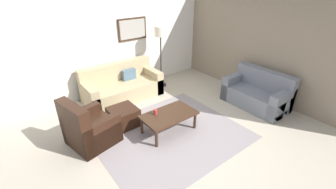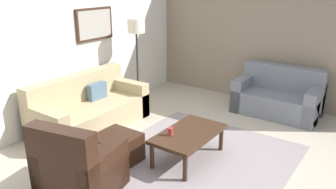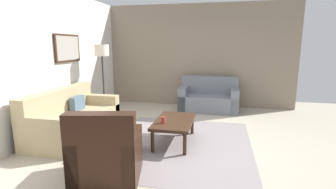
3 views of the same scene
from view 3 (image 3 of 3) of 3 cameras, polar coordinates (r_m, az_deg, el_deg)
The scene contains 12 objects.
ground_plane at distance 4.46m, azimuth 2.70°, elevation -11.17°, with size 8.00×8.00×0.00m, color #B2A893.
rear_partition at distance 5.23m, azimuth -26.71°, elevation 6.77°, with size 6.00×0.12×2.80m, color silver.
stone_feature_panel at distance 7.11m, azimuth 6.88°, elevation 8.72°, with size 0.12×5.20×2.80m, color gray.
area_rug at distance 4.46m, azimuth 2.70°, elevation -11.12°, with size 2.84×2.43×0.01m, color gray.
couch_main at distance 5.12m, azimuth -21.15°, elevation -5.46°, with size 1.97×0.92×0.88m.
couch_loveseat at distance 6.71m, azimuth 9.23°, elevation -0.97°, with size 0.81×1.50×0.88m.
armchair_leather at distance 3.32m, azimuth -13.83°, elevation -13.89°, with size 0.95×0.95×0.95m.
ottoman at distance 4.10m, azimuth -10.98°, elevation -10.41°, with size 0.56×0.56×0.40m, color black.
coffee_table at distance 4.41m, azimuth 1.44°, elevation -6.45°, with size 1.10×0.64×0.41m.
cup at distance 4.20m, azimuth -1.12°, elevation -5.84°, with size 0.07×0.07×0.11m, color #B2332D.
lamp_standing at distance 5.98m, azimuth -14.78°, elevation 8.07°, with size 0.32×0.32×1.71m.
framed_artwork at distance 5.73m, azimuth -21.88°, elevation 9.76°, with size 0.83×0.04×0.57m.
Camera 3 is at (-4.07, -0.67, 1.70)m, focal length 26.79 mm.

